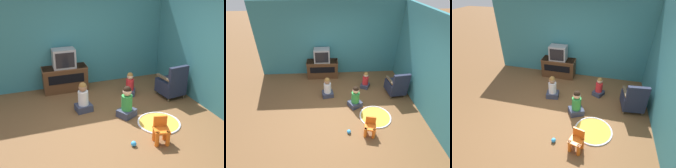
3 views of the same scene
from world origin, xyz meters
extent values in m
plane|color=brown|center=(0.00, 0.00, 0.00)|extent=(30.00, 30.00, 0.00)
cube|color=teal|center=(-0.33, 2.51, 1.35)|extent=(5.33, 0.12, 2.70)
cube|color=#4C2D19|center=(-0.65, 2.19, 0.32)|extent=(1.13, 0.47, 0.65)
cube|color=brown|center=(-0.65, 2.19, 0.63)|extent=(1.16, 0.48, 0.02)
cube|color=black|center=(-0.65, 1.95, 0.40)|extent=(0.91, 0.01, 0.23)
cube|color=#939399|center=(-0.65, 2.17, 0.89)|extent=(0.57, 0.39, 0.49)
cube|color=black|center=(-0.65, 1.97, 0.89)|extent=(0.47, 0.02, 0.38)
cylinder|color=brown|center=(1.97, 1.20, 0.05)|extent=(0.04, 0.04, 0.10)
cylinder|color=brown|center=(1.51, 1.14, 0.05)|extent=(0.04, 0.04, 0.10)
cylinder|color=brown|center=(2.03, 0.70, 0.05)|extent=(0.04, 0.04, 0.10)
cylinder|color=brown|center=(1.56, 0.65, 0.05)|extent=(0.04, 0.04, 0.10)
cube|color=#1E2338|center=(1.77, 0.92, 0.27)|extent=(0.61, 0.64, 0.35)
cube|color=#1E2338|center=(1.79, 0.67, 0.66)|extent=(0.53, 0.16, 0.42)
cube|color=brown|center=(2.01, 0.95, 0.55)|extent=(0.12, 0.50, 0.05)
cube|color=brown|center=(1.53, 0.90, 0.55)|extent=(0.12, 0.50, 0.05)
cylinder|color=orange|center=(0.44, -0.82, 0.15)|extent=(0.08, 0.08, 0.29)
cylinder|color=orange|center=(0.64, -0.87, 0.15)|extent=(0.08, 0.08, 0.29)
cylinder|color=orange|center=(0.49, -0.64, 0.15)|extent=(0.08, 0.08, 0.29)
cylinder|color=orange|center=(0.68, -0.69, 0.15)|extent=(0.08, 0.08, 0.29)
cube|color=orange|center=(0.56, -0.76, 0.27)|extent=(0.33, 0.32, 0.04)
cube|color=orange|center=(0.59, -0.64, 0.39)|extent=(0.25, 0.09, 0.21)
cylinder|color=gold|center=(0.86, -0.15, 0.01)|extent=(0.90, 0.90, 0.01)
torus|color=silver|center=(0.86, -0.15, 0.01)|extent=(0.90, 0.90, 0.04)
cube|color=#33384C|center=(0.35, 0.36, 0.08)|extent=(0.47, 0.45, 0.16)
cylinder|color=#2D8C3F|center=(0.35, 0.36, 0.33)|extent=(0.24, 0.24, 0.34)
sphere|color=#D8AD8C|center=(0.35, 0.36, 0.59)|extent=(0.19, 0.19, 0.19)
sphere|color=black|center=(0.35, 0.36, 0.62)|extent=(0.18, 0.18, 0.18)
cube|color=#33384C|center=(-0.48, 0.92, 0.08)|extent=(0.39, 0.35, 0.15)
cylinder|color=silver|center=(-0.48, 0.92, 0.32)|extent=(0.23, 0.23, 0.33)
sphere|color=#9E7051|center=(-0.48, 0.92, 0.57)|extent=(0.19, 0.19, 0.19)
sphere|color=olive|center=(-0.48, 0.92, 0.61)|extent=(0.17, 0.17, 0.17)
cube|color=#33384C|center=(0.84, 1.35, 0.07)|extent=(0.38, 0.40, 0.13)
cylinder|color=red|center=(0.84, 1.35, 0.28)|extent=(0.20, 0.20, 0.29)
sphere|color=#D8AD8C|center=(0.84, 1.35, 0.50)|extent=(0.16, 0.16, 0.16)
sphere|color=olive|center=(0.84, 1.35, 0.53)|extent=(0.15, 0.15, 0.15)
sphere|color=#3399E5|center=(0.05, -0.69, 0.05)|extent=(0.10, 0.10, 0.10)
camera|label=1|loc=(-1.65, -4.25, 2.91)|focal=42.00mm
camera|label=2|loc=(-0.41, -3.70, 3.55)|focal=28.00mm
camera|label=3|loc=(0.92, -3.12, 3.16)|focal=28.00mm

